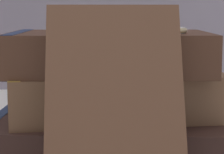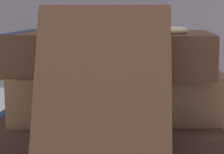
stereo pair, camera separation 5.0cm
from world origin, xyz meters
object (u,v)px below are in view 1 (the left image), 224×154
book_leaning_front (116,102)px  pocket_watch (161,30)px  book_flat_middle (111,93)px  book_flat_bottom (100,132)px  book_flat_top (108,52)px  reading_glasses (88,112)px

book_leaning_front → pocket_watch: size_ratio=2.70×
book_leaning_front → book_flat_middle: bearing=89.5°
book_flat_bottom → pocket_watch: bearing=-5.2°
book_flat_top → book_flat_bottom: bearing=-142.8°
reading_glasses → book_flat_top: bearing=-65.4°
book_flat_bottom → book_leaning_front: book_leaning_front is taller
book_leaning_front → reading_glasses: size_ratio=1.27×
pocket_watch → book_leaning_front: bearing=-118.2°
book_leaning_front → pocket_watch: 0.12m
book_leaning_front → pocket_watch: book_leaning_front is taller
book_flat_top → pocket_watch: (0.05, -0.02, 0.02)m
book_flat_bottom → book_flat_top: 0.09m
pocket_watch → book_flat_middle: bearing=151.5°
pocket_watch → reading_glasses: (-0.08, 0.17, -0.13)m
book_flat_bottom → book_flat_middle: size_ratio=1.08×
book_flat_middle → book_flat_top: book_flat_top is taller
book_flat_top → pocket_watch: bearing=-16.0°
book_flat_top → book_leaning_front: size_ratio=1.42×
book_flat_middle → book_flat_top: bearing=-118.2°
book_flat_bottom → book_flat_middle: bearing=55.7°
book_flat_top → reading_glasses: 0.19m
book_leaning_front → reading_glasses: book_leaning_front is taller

